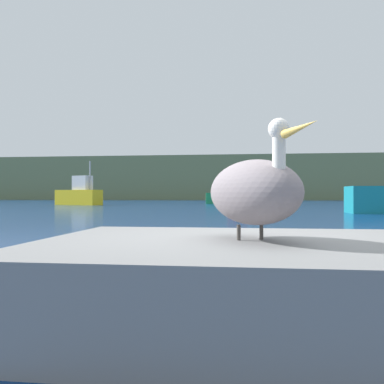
{
  "coord_description": "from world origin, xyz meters",
  "views": [
    {
      "loc": [
        0.08,
        -3.92,
        0.97
      ],
      "look_at": [
        -3.38,
        21.88,
        1.1
      ],
      "focal_mm": 40.57,
      "sensor_mm": 36.0,
      "label": 1
    }
  ],
  "objects": [
    {
      "name": "fishing_boat_yellow",
      "position": [
        -15.09,
        33.18,
        0.94
      ],
      "size": [
        4.77,
        3.02,
        3.89
      ],
      "rotation": [
        0.0,
        0.0,
        -0.4
      ],
      "color": "yellow",
      "rests_on": "ground"
    },
    {
      "name": "hillside_backdrop",
      "position": [
        0.0,
        72.23,
        3.67
      ],
      "size": [
        140.0,
        13.85,
        7.34
      ],
      "primitive_type": "cube",
      "color": "#6B7A51",
      "rests_on": "ground"
    },
    {
      "name": "fishing_boat_green",
      "position": [
        -1.55,
        40.55,
        0.94
      ],
      "size": [
        5.68,
        2.48,
        4.28
      ],
      "rotation": [
        0.0,
        0.0,
        0.12
      ],
      "color": "#1E8C4C",
      "rests_on": "ground"
    },
    {
      "name": "pier_dock",
      "position": [
        0.1,
        -0.59,
        0.31
      ],
      "size": [
        3.28,
        2.45,
        0.62
      ],
      "primitive_type": "cube",
      "color": "gray",
      "rests_on": "ground"
    },
    {
      "name": "ground_plane",
      "position": [
        0.0,
        0.0,
        0.0
      ],
      "size": [
        260.0,
        260.0,
        0.0
      ],
      "primitive_type": "plane",
      "color": "navy"
    },
    {
      "name": "pelican",
      "position": [
        0.11,
        -0.6,
        0.99
      ],
      "size": [
        0.98,
        1.36,
        0.87
      ],
      "rotation": [
        0.0,
        0.0,
        -1.11
      ],
      "color": "gray",
      "rests_on": "pier_dock"
    }
  ]
}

